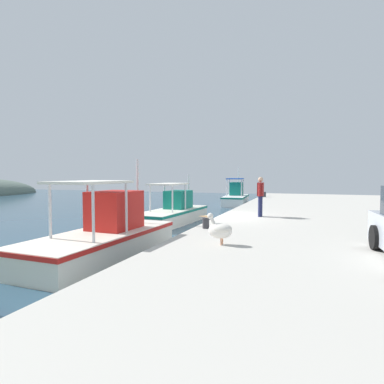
{
  "coord_description": "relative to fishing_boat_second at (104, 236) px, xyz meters",
  "views": [
    {
      "loc": [
        -13.83,
        -3.65,
        2.64
      ],
      "look_at": [
        2.15,
        2.07,
        1.7
      ],
      "focal_mm": 29.94,
      "sensor_mm": 36.0,
      "label": 1
    }
  ],
  "objects": [
    {
      "name": "mooring_bollard_second",
      "position": [
        17.8,
        -2.91,
        0.34
      ],
      "size": [
        0.26,
        0.26,
        0.41
      ],
      "primitive_type": "cylinder",
      "color": "#333338",
      "rests_on": "quay_pier"
    },
    {
      "name": "pelican",
      "position": [
        -0.6,
        -4.01,
        0.53
      ],
      "size": [
        0.41,
        0.96,
        0.82
      ],
      "color": "tan",
      "rests_on": "quay_pier"
    },
    {
      "name": "mooring_bollard_nearest",
      "position": [
        1.68,
        -2.91,
        0.31
      ],
      "size": [
        0.23,
        0.23,
        0.37
      ],
      "primitive_type": "cylinder",
      "color": "#333338",
      "rests_on": "quay_pier"
    },
    {
      "name": "fishing_boat_fourth",
      "position": [
        18.51,
        -0.41,
        -0.02
      ],
      "size": [
        5.02,
        2.13,
        3.32
      ],
      "color": "white",
      "rests_on": "ground"
    },
    {
      "name": "fishing_boat_second",
      "position": [
        0.0,
        0.0,
        0.0
      ],
      "size": [
        6.01,
        2.41,
        3.21
      ],
      "color": "silver",
      "rests_on": "ground"
    },
    {
      "name": "fishing_boat_third",
      "position": [
        7.22,
        0.64,
        -0.08
      ],
      "size": [
        5.85,
        2.19,
        2.63
      ],
      "color": "silver",
      "rests_on": "ground"
    },
    {
      "name": "quay_pier",
      "position": [
        5.18,
        -7.46,
        -0.27
      ],
      "size": [
        36.0,
        10.0,
        0.8
      ],
      "primitive_type": "cube",
      "color": "#BCB7AD",
      "rests_on": "ground"
    },
    {
      "name": "fisherman_standing",
      "position": [
        5.41,
        -4.24,
        1.08
      ],
      "size": [
        0.6,
        0.25,
        1.72
      ],
      "color": "#1E234C",
      "rests_on": "quay_pier"
    }
  ]
}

